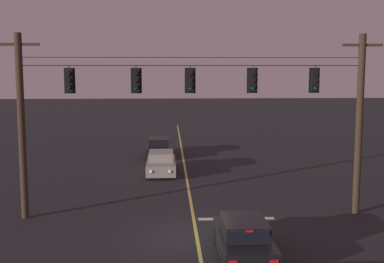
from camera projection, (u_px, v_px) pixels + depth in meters
name	position (u px, v px, depth m)	size (l,w,h in m)	color
ground_plane	(197.00, 238.00, 19.84)	(180.00, 180.00, 0.00)	black
lane_centre_stripe	(188.00, 185.00, 28.81)	(0.14, 60.00, 0.01)	#D1C64C
stop_bar_paint	(236.00, 219.00, 22.36)	(3.40, 0.36, 0.01)	silver
signal_span_assembly	(193.00, 123.00, 22.33)	(16.86, 0.32, 8.18)	#38281C
traffic_light_leftmost	(69.00, 81.00, 21.81)	(0.48, 0.41, 1.22)	black
traffic_light_left_inner	(136.00, 81.00, 21.95)	(0.48, 0.41, 1.22)	black
traffic_light_centre	(190.00, 80.00, 22.06)	(0.48, 0.41, 1.22)	black
traffic_light_right_inner	(253.00, 80.00, 22.20)	(0.48, 0.41, 1.22)	black
traffic_light_rightmost	(315.00, 80.00, 22.33)	(0.48, 0.41, 1.22)	black
car_waiting_near_lane	(244.00, 239.00, 17.83)	(1.80, 4.33, 1.39)	black
car_oncoming_lead	(161.00, 163.00, 31.88)	(1.80, 4.42, 1.39)	gray
car_oncoming_trailing	(159.00, 148.00, 38.11)	(1.80, 4.42, 1.39)	black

